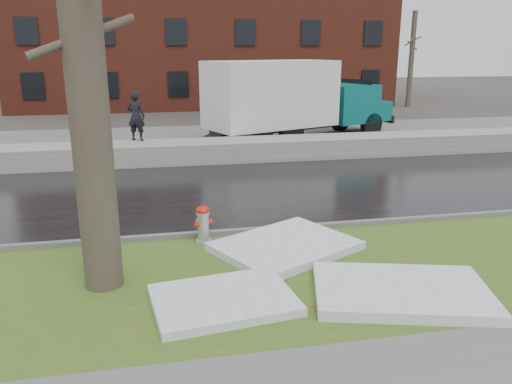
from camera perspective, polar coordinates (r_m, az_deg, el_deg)
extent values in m
plane|color=#47423D|center=(10.16, -0.78, -6.90)|extent=(120.00, 120.00, 0.00)
cube|color=#344E1A|center=(9.03, 0.69, -9.82)|extent=(60.00, 4.50, 0.04)
cube|color=black|center=(14.35, -4.06, 0.04)|extent=(60.00, 7.00, 0.03)
cube|color=slate|center=(22.61, -6.84, 5.86)|extent=(60.00, 9.00, 0.03)
cube|color=slate|center=(11.04, -1.73, -4.59)|extent=(60.00, 0.15, 0.14)
cube|color=#A49F96|center=(18.33, -5.77, 4.67)|extent=(60.00, 1.60, 0.75)
cube|color=maroon|center=(39.39, -6.17, 17.44)|extent=(26.00, 12.00, 10.00)
cylinder|color=brown|center=(35.47, -18.82, 14.05)|extent=(0.36, 0.36, 6.50)
cylinder|color=brown|center=(35.46, -18.96, 15.57)|extent=(0.84, 1.62, 0.73)
cylinder|color=brown|center=(35.48, -19.10, 17.02)|extent=(1.08, 1.26, 0.66)
cylinder|color=brown|center=(35.46, -18.87, 14.61)|extent=(1.40, 0.61, 0.63)
cylinder|color=brown|center=(37.63, 17.33, 14.23)|extent=(0.36, 0.36, 6.50)
cylinder|color=brown|center=(37.62, 17.46, 15.68)|extent=(0.84, 1.62, 0.73)
cylinder|color=brown|center=(37.64, 17.57, 17.04)|extent=(1.08, 1.26, 0.66)
cylinder|color=brown|center=(37.62, 17.38, 14.77)|extent=(1.40, 0.61, 0.63)
cylinder|color=#A5A7AD|center=(10.46, -6.05, -3.95)|extent=(0.31, 0.31, 0.72)
ellipsoid|color=red|center=(10.34, -6.11, -2.06)|extent=(0.36, 0.36, 0.17)
cylinder|color=red|center=(10.31, -6.13, -1.57)|extent=(0.07, 0.07, 0.05)
cylinder|color=red|center=(10.37, -6.81, -3.72)|extent=(0.14, 0.14, 0.11)
cylinder|color=red|center=(10.50, -5.34, -3.43)|extent=(0.14, 0.14, 0.11)
cylinder|color=#A5A7AD|center=(10.56, -6.43, -3.34)|extent=(0.17, 0.15, 0.14)
cylinder|color=brown|center=(8.28, -19.17, 15.66)|extent=(0.64, 0.64, 7.97)
cylinder|color=brown|center=(8.28, -19.24, 16.44)|extent=(1.60, 0.69, 0.71)
cube|color=black|center=(22.44, 4.50, 7.51)|extent=(7.91, 3.96, 0.22)
cube|color=silver|center=(21.50, 1.74, 11.13)|extent=(6.03, 4.39, 2.74)
cube|color=#0B6564|center=(24.20, 10.07, 9.99)|extent=(3.07, 3.13, 1.72)
cube|color=#0B6564|center=(25.26, 12.51, 9.18)|extent=(1.96, 2.52, 0.91)
cube|color=black|center=(24.63, 11.38, 11.45)|extent=(0.83, 1.91, 0.91)
cube|color=black|center=(20.03, -6.22, 5.49)|extent=(2.06, 1.78, 0.68)
cylinder|color=black|center=(24.09, 13.03, 7.49)|extent=(1.15, 0.70, 1.12)
cylinder|color=black|center=(25.60, 9.60, 8.16)|extent=(1.15, 0.70, 1.12)
cylinder|color=black|center=(21.02, 4.06, 6.66)|extent=(1.15, 0.70, 1.12)
cylinder|color=black|center=(22.73, 0.80, 7.41)|extent=(1.15, 0.70, 1.12)
cylinder|color=black|center=(20.09, 0.34, 6.27)|extent=(1.15, 0.70, 1.12)
cylinder|color=black|center=(21.88, -2.76, 7.05)|extent=(1.15, 0.70, 1.12)
imported|color=black|center=(18.66, -13.55, 8.43)|extent=(0.75, 0.63, 1.77)
cube|color=white|center=(10.17, 3.38, -6.17)|extent=(3.23, 2.98, 0.16)
cube|color=white|center=(8.14, -3.72, -12.18)|extent=(2.39, 1.88, 0.14)
cube|color=white|center=(8.67, 16.27, -10.85)|extent=(3.18, 2.47, 0.18)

